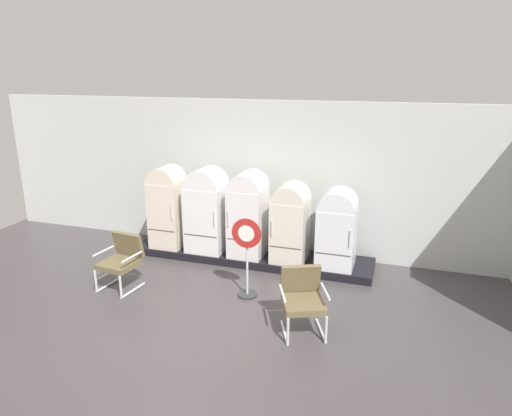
# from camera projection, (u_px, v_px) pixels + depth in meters

# --- Properties ---
(ground) EXTENTS (12.00, 10.00, 0.05)m
(ground) POSITION_uv_depth(u_px,v_px,m) (179.00, 347.00, 6.12)
(ground) COLOR #443E40
(back_wall) EXTENTS (11.76, 0.12, 2.97)m
(back_wall) POSITION_uv_depth(u_px,v_px,m) (261.00, 176.00, 9.01)
(back_wall) COLOR silver
(back_wall) RESTS_ON ground
(display_plinth) EXTENTS (4.62, 0.95, 0.14)m
(display_plinth) POSITION_uv_depth(u_px,v_px,m) (251.00, 256.00, 8.85)
(display_plinth) COLOR black
(display_plinth) RESTS_ON ground
(refrigerator_0) EXTENTS (0.61, 0.61, 1.60)m
(refrigerator_0) POSITION_uv_depth(u_px,v_px,m) (167.00, 204.00, 8.93)
(refrigerator_0) COLOR beige
(refrigerator_0) RESTS_ON display_plinth
(refrigerator_1) EXTENTS (0.72, 0.68, 1.61)m
(refrigerator_1) POSITION_uv_depth(u_px,v_px,m) (206.00, 208.00, 8.73)
(refrigerator_1) COLOR white
(refrigerator_1) RESTS_ON display_plinth
(refrigerator_2) EXTENTS (0.63, 0.73, 1.59)m
(refrigerator_2) POSITION_uv_depth(u_px,v_px,m) (248.00, 212.00, 8.51)
(refrigerator_2) COLOR white
(refrigerator_2) RESTS_ON display_plinth
(refrigerator_3) EXTENTS (0.62, 0.69, 1.44)m
(refrigerator_3) POSITION_uv_depth(u_px,v_px,m) (290.00, 220.00, 8.28)
(refrigerator_3) COLOR silver
(refrigerator_3) RESTS_ON display_plinth
(refrigerator_4) EXTENTS (0.65, 0.69, 1.40)m
(refrigerator_4) POSITION_uv_depth(u_px,v_px,m) (337.00, 226.00, 8.04)
(refrigerator_4) COLOR white
(refrigerator_4) RESTS_ON display_plinth
(armchair_left) EXTENTS (0.68, 0.71, 0.91)m
(armchair_left) POSITION_uv_depth(u_px,v_px,m) (122.00, 258.00, 7.62)
(armchair_left) COLOR silver
(armchair_left) RESTS_ON ground
(armchair_right) EXTENTS (0.78, 0.82, 0.91)m
(armchair_right) POSITION_uv_depth(u_px,v_px,m) (303.00, 297.00, 6.35)
(armchair_right) COLOR silver
(armchair_right) RESTS_ON ground
(sign_stand) EXTENTS (0.48, 0.32, 1.32)m
(sign_stand) POSITION_uv_depth(u_px,v_px,m) (247.00, 259.00, 7.26)
(sign_stand) COLOR #2D2D30
(sign_stand) RESTS_ON ground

